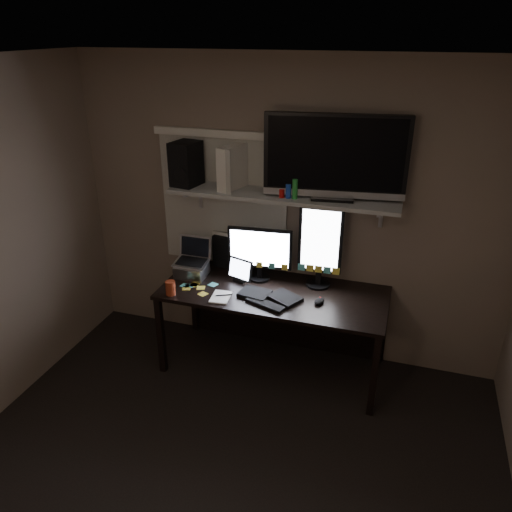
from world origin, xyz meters
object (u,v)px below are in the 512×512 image
at_px(monitor_landscape, 260,254).
at_px(tv, 335,157).
at_px(desk, 277,303).
at_px(cup, 171,288).
at_px(keyboard, 270,296).
at_px(game_console, 232,167).
at_px(monitor_portrait, 320,246).
at_px(speaker, 186,164).
at_px(mouse, 319,301).
at_px(laptop, 191,259).
at_px(tablet, 240,270).

height_order(monitor_landscape, tv, tv).
relative_size(desk, cup, 15.85).
bearing_deg(cup, desk, 28.66).
height_order(keyboard, game_console, game_console).
distance_m(desk, monitor_portrait, 0.62).
height_order(cup, speaker, speaker).
distance_m(keyboard, speaker, 1.25).
bearing_deg(speaker, cup, -75.53).
relative_size(game_console, speaker, 0.98).
bearing_deg(game_console, desk, 4.80).
distance_m(mouse, tv, 1.08).
bearing_deg(keyboard, monitor_landscape, 140.41).
relative_size(desk, laptop, 5.65).
bearing_deg(tv, laptop, -179.47).
relative_size(monitor_portrait, cup, 6.12).
relative_size(monitor_landscape, keyboard, 1.08).
distance_m(monitor_landscape, keyboard, 0.39).
distance_m(cup, speaker, 1.00).
bearing_deg(keyboard, desk, 109.06).
xyz_separation_m(laptop, game_console, (0.32, 0.17, 0.76)).
relative_size(monitor_landscape, tablet, 2.24).
distance_m(monitor_portrait, keyboard, 0.56).
bearing_deg(cup, tablet, 40.02).
bearing_deg(tv, mouse, -98.51).
bearing_deg(speaker, game_console, 12.48).
bearing_deg(desk, monitor_landscape, 164.54).
height_order(keyboard, mouse, mouse).
bearing_deg(laptop, monitor_portrait, 8.50).
bearing_deg(tv, cup, -164.12).
bearing_deg(keyboard, laptop, -172.79).
xyz_separation_m(desk, mouse, (0.39, -0.20, 0.20)).
distance_m(desk, laptop, 0.81).
bearing_deg(mouse, monitor_portrait, 118.33).
xyz_separation_m(monitor_landscape, laptop, (-0.56, -0.12, -0.07)).
height_order(game_console, speaker, speaker).
distance_m(laptop, cup, 0.36).
xyz_separation_m(cup, tv, (1.15, 0.50, 1.01)).
relative_size(tv, speaker, 2.97).
relative_size(desk, tablet, 7.61).
distance_m(monitor_portrait, speaker, 1.26).
relative_size(keyboard, speaker, 1.40).
xyz_separation_m(keyboard, cup, (-0.76, -0.18, 0.04)).
height_order(laptop, tv, tv).
bearing_deg(game_console, monitor_landscape, 6.47).
relative_size(monitor_portrait, keyboard, 1.42).
height_order(desk, game_console, game_console).
bearing_deg(desk, cup, -151.34).
height_order(monitor_landscape, keyboard, monitor_landscape).
bearing_deg(monitor_landscape, laptop, -173.17).
bearing_deg(cup, monitor_portrait, 24.88).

